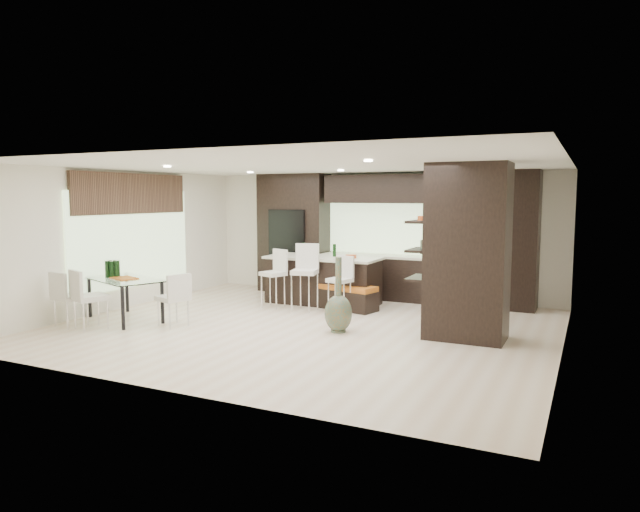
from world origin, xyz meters
The scene contains 22 objects.
ground centered at (0.00, 0.00, 0.00)m, with size 8.00×8.00×0.00m, color beige.
back_wall centered at (0.00, 3.50, 1.35)m, with size 8.00×0.02×2.70m, color white.
left_wall centered at (-4.00, 0.00, 1.35)m, with size 0.02×7.00×2.70m, color white.
right_wall centered at (4.00, 0.00, 1.35)m, with size 0.02×7.00×2.70m, color white.
ceiling centered at (0.00, 0.00, 2.70)m, with size 8.00×7.00×0.02m, color white.
window_left centered at (-3.96, 0.20, 1.35)m, with size 0.04×3.20×1.90m, color #B2D199.
window_back centered at (0.60, 3.46, 1.55)m, with size 3.40×0.04×1.20m, color #B2D199.
stone_accent centered at (-3.93, 0.20, 2.25)m, with size 0.08×3.00×0.80m, color brown.
ceiling_spots centered at (0.00, 0.25, 2.68)m, with size 4.00×3.00×0.02m, color white.
back_cabinetry centered at (0.50, 3.17, 1.35)m, with size 6.80×0.68×2.70m, color black.
refrigerator centered at (-1.90, 3.12, 0.95)m, with size 0.90×0.68×1.90m, color black.
partition_column centered at (2.60, 0.40, 1.35)m, with size 1.20×0.80×2.70m, color black.
kitchen_island centered at (-0.63, 2.07, 0.49)m, with size 2.33×1.00×0.97m, color black.
stool_left centered at (-1.35, 1.26, 0.46)m, with size 0.41×0.41×0.93m, color silver.
stool_mid centered at (-0.63, 1.24, 0.52)m, with size 0.46×0.46×1.04m, color silver.
stool_right centered at (0.08, 1.27, 0.44)m, with size 0.39×0.39×0.87m, color silver.
bench centered at (0.03, 1.71, 0.24)m, with size 1.25×0.48×0.48m, color black.
floor_vase centered at (0.65, -0.07, 0.61)m, with size 0.45×0.45×1.23m, color #49533C, non-canonical shape.
dining_table centered at (-3.13, -0.90, 0.37)m, with size 1.55×0.87×0.74m, color white.
chair_near centered at (-3.13, -1.66, 0.46)m, with size 0.50×0.50×0.92m, color silver.
chair_far centered at (-3.61, -1.65, 0.43)m, with size 0.47×0.47×0.87m, color silver.
chair_end centered at (-2.05, -0.90, 0.42)m, with size 0.45×0.45×0.84m, color silver.
Camera 1 is at (4.32, -8.39, 2.20)m, focal length 32.00 mm.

